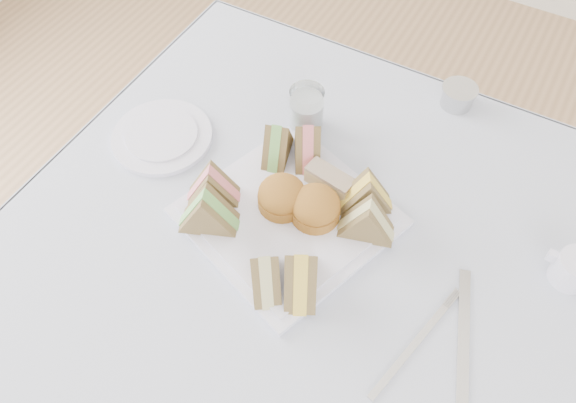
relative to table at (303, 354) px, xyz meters
The scene contains 21 objects.
floor 0.37m from the table, ahead, with size 4.00×4.00×0.00m, color #9E7751.
table is the anchor object (origin of this frame).
tablecloth 0.37m from the table, ahead, with size 1.02×1.02×0.01m, color silver.
serving_plate 0.40m from the table, 137.90° to the left, with size 0.29×0.29×0.01m, color white.
sandwich_fl_a 0.47m from the table, 169.54° to the left, with size 0.09×0.04×0.08m, color #8B7350, non-canonical shape.
sandwich_fl_b 0.47m from the table, behind, with size 0.10×0.05×0.09m, color #8B7350, non-canonical shape.
sandwich_fr_a 0.43m from the table, 85.07° to the right, with size 0.10×0.05×0.09m, color #8B7350, non-canonical shape.
sandwich_fr_b 0.43m from the table, 128.04° to the right, with size 0.09×0.04×0.08m, color #8B7350, non-canonical shape.
sandwich_bl_a 0.48m from the table, 132.12° to the left, with size 0.09×0.04×0.08m, color #8B7350, non-canonical shape.
sandwich_bl_b 0.48m from the table, 118.95° to the left, with size 0.09×0.04×0.08m, color #8B7350, non-canonical shape.
sandwich_br_a 0.44m from the table, 63.64° to the left, with size 0.09×0.04×0.08m, color #8B7350, non-canonical shape.
sandwich_br_b 0.45m from the table, 79.76° to the left, with size 0.09×0.04×0.08m, color #8B7350, non-canonical shape.
scone_left 0.43m from the table, 139.45° to the left, with size 0.08×0.08×0.05m, color #A7682B.
scone_right 0.43m from the table, 112.06° to the left, with size 0.08×0.08×0.05m, color #A7682B.
pastry_slice 0.44m from the table, 105.33° to the left, with size 0.08×0.03×0.04m, color tan.
side_plate 0.54m from the table, 163.21° to the left, with size 0.18×0.18×0.01m, color white.
water_glass 0.52m from the table, 119.12° to the left, with size 0.06×0.06×0.09m, color white.
tea_strainer 0.61m from the table, 80.39° to the left, with size 0.07×0.07×0.04m, color #B6B6B6.
knife 0.45m from the table, ahead, with size 0.02×0.21×0.00m, color #B6B6B6.
fork 0.42m from the table, 13.48° to the right, with size 0.01×0.19×0.00m, color #B6B6B6.
creamer_jug 0.57m from the table, 27.36° to the left, with size 0.06×0.06×0.05m, color white.
Camera 1 is at (0.18, -0.38, 1.53)m, focal length 35.00 mm.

